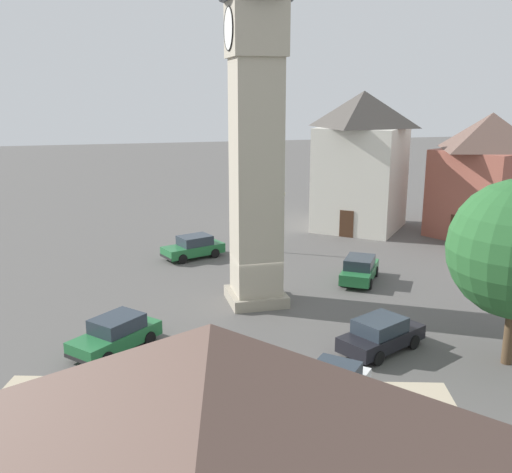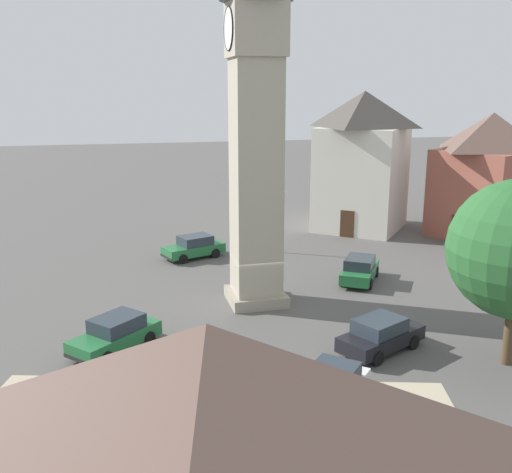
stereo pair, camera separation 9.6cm
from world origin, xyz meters
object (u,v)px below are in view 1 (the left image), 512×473
car_silver_kerb (116,334)px  pedestrian (170,362)px  lamp_post (283,211)px  car_black_far (331,390)px  building_corner_back (487,174)px  car_blue_kerb (381,334)px  car_white_side (194,247)px  building_shop_left (361,160)px  car_red_corner (360,269)px  clock_tower (256,51)px

car_silver_kerb → pedestrian: (3.80, 1.98, 0.25)m
pedestrian → lamp_post: lamp_post is taller
car_black_far → lamp_post: (-20.22, 4.27, 2.23)m
car_silver_kerb → building_corner_back: size_ratio=0.44×
car_blue_kerb → lamp_post: lamp_post is taller
car_white_side → car_black_far: size_ratio=1.07×
car_blue_kerb → car_white_side: 17.46m
car_blue_kerb → car_silver_kerb: bearing=-104.4°
car_blue_kerb → car_silver_kerb: size_ratio=1.06×
car_blue_kerb → car_black_far: bearing=-44.4°
car_white_side → building_shop_left: size_ratio=0.40×
car_blue_kerb → car_silver_kerb: (-2.87, -11.19, 0.00)m
car_red_corner → building_corner_back: (-8.11, 13.98, 4.07)m
car_blue_kerb → car_black_far: size_ratio=1.07×
car_blue_kerb → car_white_side: same height
car_black_far → pedestrian: pedestrian is taller
lamp_post → clock_tower: bearing=-24.8°
clock_tower → car_red_corner: 14.05m
car_blue_kerb → pedestrian: size_ratio=2.63×
car_white_side → building_corner_back: building_corner_back is taller
clock_tower → building_shop_left: size_ratio=1.99×
clock_tower → car_silver_kerb: clock_tower is taller
car_blue_kerb → car_white_side: size_ratio=1.00×
car_white_side → car_black_far: 20.52m
car_red_corner → car_white_side: bearing=-130.0°
pedestrian → car_silver_kerb: bearing=-152.5°
building_shop_left → building_corner_back: bearing=60.4°
car_blue_kerb → lamp_post: bearing=178.7°
car_silver_kerb → car_red_corner: (-6.15, 14.20, 0.00)m
building_shop_left → lamp_post: bearing=-55.9°
clock_tower → car_white_side: bearing=-167.6°
car_black_far → building_corner_back: 29.97m
clock_tower → car_blue_kerb: bearing=27.8°
car_red_corner → car_silver_kerb: bearing=-66.6°
car_silver_kerb → car_white_side: same height
car_white_side → car_silver_kerb: bearing=-21.5°
pedestrian → building_shop_left: (-22.79, 17.88, 4.62)m
car_silver_kerb → building_shop_left: (-18.99, 19.86, 4.87)m
pedestrian → car_white_side: bearing=169.0°
car_red_corner → car_black_far: (13.00, -6.90, 0.00)m
clock_tower → car_blue_kerb: clock_tower is taller
clock_tower → pedestrian: 15.41m
car_red_corner → pedestrian: pedestrian is taller
clock_tower → building_corner_back: 24.41m
clock_tower → building_shop_left: clock_tower is taller
car_silver_kerb → building_corner_back: bearing=116.8°
car_blue_kerb → building_corner_back: 24.47m
car_silver_kerb → building_corner_back: (-14.26, 28.19, 4.07)m
car_blue_kerb → car_black_far: same height
car_black_far → building_shop_left: (-25.84, 12.56, 4.87)m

